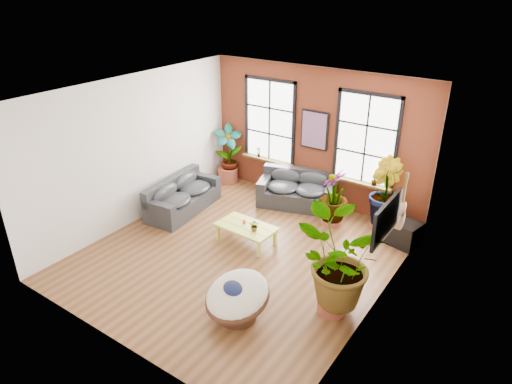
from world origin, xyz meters
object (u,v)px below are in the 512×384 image
(sofa_back, at_px, (298,190))
(coffee_table, at_px, (246,228))
(sofa_left, at_px, (182,197))
(papasan_chair, at_px, (237,297))

(sofa_back, distance_m, coffee_table, 2.29)
(sofa_back, distance_m, sofa_left, 2.99)
(sofa_back, relative_size, coffee_table, 1.61)
(sofa_back, xyz_separation_m, papasan_chair, (1.33, -4.42, 0.04))
(sofa_back, xyz_separation_m, sofa_left, (-2.26, -1.96, -0.03))
(sofa_left, bearing_deg, sofa_back, -55.15)
(sofa_back, relative_size, sofa_left, 0.98)
(sofa_left, distance_m, papasan_chair, 4.36)
(sofa_left, height_order, coffee_table, sofa_left)
(coffee_table, bearing_deg, sofa_back, 92.33)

